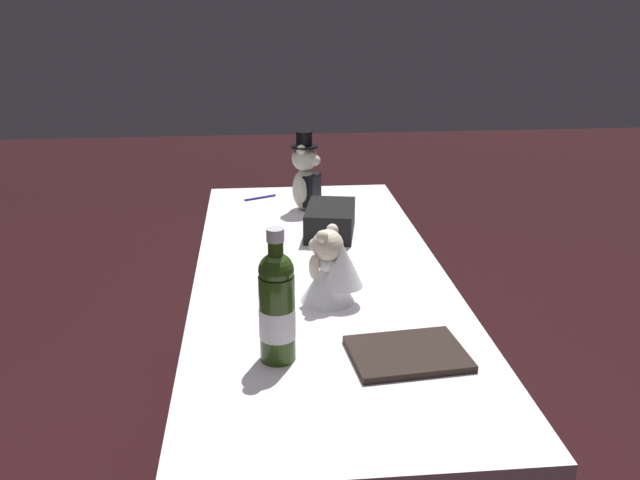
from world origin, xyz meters
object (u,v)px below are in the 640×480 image
(signing_pen, at_px, (259,198))
(gift_case_black, at_px, (330,220))
(teddy_bear_bride, at_px, (331,270))
(champagne_bottle, at_px, (277,306))
(teddy_bear_groom, at_px, (307,177))
(guestbook, at_px, (408,354))

(signing_pen, bearing_deg, gift_case_black, -151.69)
(teddy_bear_bride, height_order, signing_pen, teddy_bear_bride)
(champagne_bottle, bearing_deg, gift_case_black, -14.19)
(champagne_bottle, bearing_deg, teddy_bear_groom, -7.79)
(champagne_bottle, xyz_separation_m, gift_case_black, (0.85, -0.22, -0.09))
(teddy_bear_bride, distance_m, guestbook, 0.36)
(teddy_bear_groom, relative_size, signing_pen, 2.26)
(teddy_bear_bride, distance_m, champagne_bottle, 0.34)
(gift_case_black, bearing_deg, guestbook, -174.39)
(teddy_bear_groom, relative_size, guestbook, 1.15)
(teddy_bear_groom, bearing_deg, champagne_bottle, 172.21)
(teddy_bear_groom, bearing_deg, guestbook, -172.88)
(teddy_bear_groom, height_order, gift_case_black, teddy_bear_groom)
(teddy_bear_groom, bearing_deg, teddy_bear_bride, -179.95)
(gift_case_black, bearing_deg, teddy_bear_bride, 173.96)
(champagne_bottle, bearing_deg, guestbook, -93.99)
(champagne_bottle, height_order, guestbook, champagne_bottle)
(signing_pen, bearing_deg, champagne_bottle, -178.77)
(teddy_bear_bride, relative_size, signing_pen, 1.58)
(teddy_bear_bride, distance_m, signing_pen, 1.03)
(teddy_bear_groom, bearing_deg, signing_pen, 48.55)
(teddy_bear_bride, height_order, champagne_bottle, champagne_bottle)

